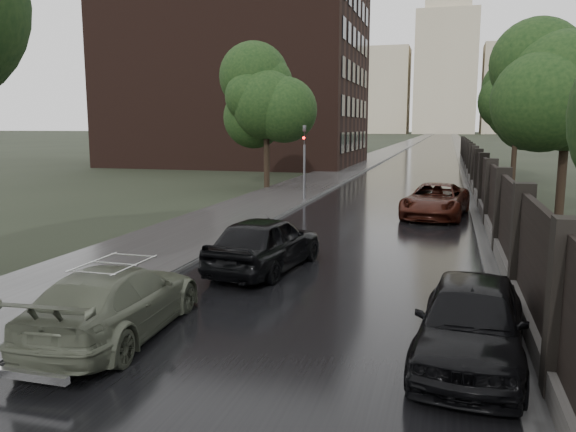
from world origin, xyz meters
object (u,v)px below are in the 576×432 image
Objects in this scene: tree_left_far at (266,105)px; car_right_near at (471,321)px; volga_sedan at (115,301)px; tree_right_c at (517,112)px; hatchback_left at (265,243)px; tree_right_b at (568,101)px; car_right_far at (436,201)px; traffic_light at (304,156)px.

car_right_near is at bearing -64.61° from tree_left_far.
tree_left_far reaches higher than volga_sedan.
volga_sedan is at bearing -106.97° from tree_right_c.
tree_right_b is at bearing -122.34° from hatchback_left.
tree_left_far reaches higher than hatchback_left.
tree_right_c is 36.37m from volga_sedan.
car_right_far is (-0.92, 15.65, 0.01)m from car_right_near.
tree_left_far is 1.05× the size of tree_right_b.
volga_sedan is 6.46m from car_right_near.
tree_left_far is at bearing 126.47° from traffic_light.
tree_right_c is at bearing 81.96° from car_right_far.
traffic_light is at bearing 116.86° from car_right_near.
tree_right_c is at bearing 32.83° from tree_left_far.
tree_left_far is at bearing -64.45° from hatchback_left.
tree_left_far is 1.57× the size of volga_sedan.
car_right_far reaches higher than volga_sedan.
tree_right_c is (0.00, 18.00, 0.00)m from tree_right_b.
tree_right_b is at bearing 80.46° from car_right_near.
tree_right_b is 1.53× the size of hatchback_left.
traffic_light is 0.75× the size of car_right_far.
tree_right_b is 1.75× the size of traffic_light.
tree_left_far is 1.85× the size of traffic_light.
hatchback_left is at bearing -104.57° from car_right_far.
traffic_light is 20.58m from car_right_near.
car_right_near is (-4.10, -34.02, -4.22)m from tree_right_c.
volga_sedan is at bearing -86.31° from traffic_light.
car_right_far is (-5.02, -0.36, -4.21)m from tree_right_b.
traffic_light reaches higher than volga_sedan.
car_right_far is (10.48, -8.36, -4.50)m from tree_left_far.
tree_right_b reaches higher than car_right_near.
traffic_light is 0.85× the size of volga_sedan.
tree_right_b is 12.44m from traffic_light.
tree_left_far is 25.45m from volga_sedan.
tree_right_c is at bearing 51.82° from traffic_light.
traffic_light reaches higher than hatchback_left.
car_right_near is (-4.10, -16.02, -4.22)m from tree_right_b.
volga_sedan is 5.56m from hatchback_left.
tree_left_far is 1.39× the size of car_right_far.
tree_left_far reaches higher than car_right_far.
tree_left_far is 18.45m from tree_right_c.
car_right_near is at bearing 144.52° from hatchback_left.
tree_right_c is (15.50, 10.00, -0.29)m from tree_left_far.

